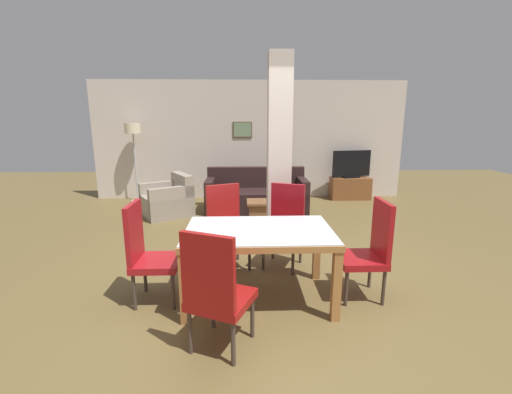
% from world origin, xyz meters
% --- Properties ---
extents(ground_plane, '(18.00, 18.00, 0.00)m').
position_xyz_m(ground_plane, '(0.00, 0.00, 0.00)').
color(ground_plane, brown).
extents(back_wall, '(7.20, 0.09, 2.70)m').
position_xyz_m(back_wall, '(-0.00, 4.78, 1.35)').
color(back_wall, beige).
rests_on(back_wall, ground_plane).
extents(divider_pillar, '(0.32, 0.33, 2.70)m').
position_xyz_m(divider_pillar, '(0.34, 1.44, 1.35)').
color(divider_pillar, beige).
rests_on(divider_pillar, ground_plane).
extents(dining_table, '(1.49, 0.96, 0.76)m').
position_xyz_m(dining_table, '(0.00, 0.00, 0.60)').
color(dining_table, '#A76C38').
rests_on(dining_table, ground_plane).
extents(dining_chair_far_right, '(0.60, 0.60, 1.04)m').
position_xyz_m(dining_chair_far_right, '(0.37, 0.87, 0.54)').
color(dining_chair_far_right, maroon).
rests_on(dining_chair_far_right, ground_plane).
extents(dining_chair_far_left, '(0.61, 0.61, 1.04)m').
position_xyz_m(dining_chair_far_left, '(-0.37, 0.85, 0.54)').
color(dining_chair_far_left, maroon).
rests_on(dining_chair_far_left, ground_plane).
extents(dining_chair_near_left, '(0.61, 0.61, 1.04)m').
position_xyz_m(dining_chair_near_left, '(-0.37, -0.84, 0.54)').
color(dining_chair_near_left, maroon).
rests_on(dining_chair_near_left, ground_plane).
extents(dining_chair_head_right, '(0.46, 0.46, 1.04)m').
position_xyz_m(dining_chair_head_right, '(1.15, 0.00, 0.54)').
color(dining_chair_head_right, maroon).
rests_on(dining_chair_head_right, ground_plane).
extents(dining_chair_head_left, '(0.46, 0.46, 1.04)m').
position_xyz_m(dining_chair_head_left, '(-1.13, 0.00, 0.54)').
color(dining_chair_head_left, maroon).
rests_on(dining_chair_head_left, ground_plane).
extents(sofa, '(2.04, 0.89, 0.85)m').
position_xyz_m(sofa, '(0.11, 3.59, 0.29)').
color(sofa, black).
rests_on(sofa, ground_plane).
extents(armchair, '(1.14, 1.12, 0.79)m').
position_xyz_m(armchair, '(-1.62, 3.25, 0.28)').
color(armchair, gray).
rests_on(armchair, ground_plane).
extents(coffee_table, '(0.71, 0.46, 0.42)m').
position_xyz_m(coffee_table, '(0.26, 2.61, 0.22)').
color(coffee_table, brown).
rests_on(coffee_table, ground_plane).
extents(bottle, '(0.06, 0.06, 0.26)m').
position_xyz_m(bottle, '(0.43, 2.62, 0.52)').
color(bottle, '#4C2D14').
rests_on(bottle, coffee_table).
extents(tv_stand, '(0.91, 0.40, 0.51)m').
position_xyz_m(tv_stand, '(2.35, 4.50, 0.25)').
color(tv_stand, brown).
rests_on(tv_stand, ground_plane).
extents(tv_screen, '(0.92, 0.27, 0.63)m').
position_xyz_m(tv_screen, '(2.35, 4.50, 0.81)').
color(tv_screen, black).
rests_on(tv_screen, tv_stand).
extents(floor_lamp, '(0.34, 0.34, 1.75)m').
position_xyz_m(floor_lamp, '(-2.58, 4.45, 1.48)').
color(floor_lamp, '#B7B7BC').
rests_on(floor_lamp, ground_plane).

